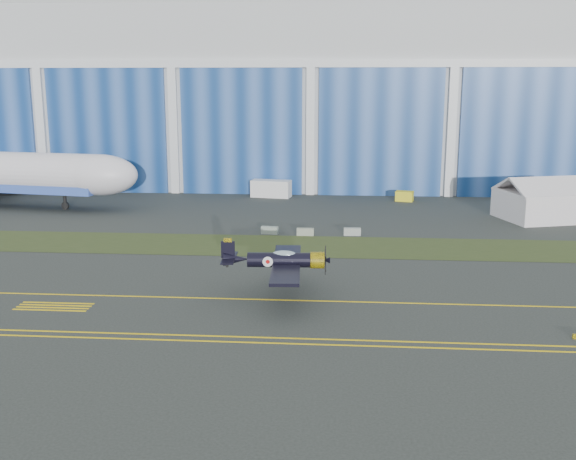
# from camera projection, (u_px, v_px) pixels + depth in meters

# --- Properties ---
(ground) EXTENTS (260.00, 260.00, 0.00)m
(ground) POSITION_uv_depth(u_px,v_px,m) (285.00, 283.00, 60.77)
(ground) COLOR #333733
(ground) RESTS_ON ground
(grass_median) EXTENTS (260.00, 10.00, 0.02)m
(grass_median) POSITION_uv_depth(u_px,v_px,m) (295.00, 246.00, 74.40)
(grass_median) COLOR #475128
(grass_median) RESTS_ON ground
(hangar) EXTENTS (220.00, 45.70, 30.00)m
(hangar) POSITION_uv_depth(u_px,v_px,m) (316.00, 97.00, 127.49)
(hangar) COLOR silver
(hangar) RESTS_ON ground
(taxiway_centreline) EXTENTS (200.00, 0.20, 0.02)m
(taxiway_centreline) POSITION_uv_depth(u_px,v_px,m) (280.00, 300.00, 55.90)
(taxiway_centreline) COLOR yellow
(taxiway_centreline) RESTS_ON ground
(edge_line_near) EXTENTS (80.00, 0.20, 0.02)m
(edge_line_near) POSITION_uv_depth(u_px,v_px,m) (267.00, 343.00, 46.65)
(edge_line_near) COLOR yellow
(edge_line_near) RESTS_ON ground
(edge_line_far) EXTENTS (80.00, 0.20, 0.02)m
(edge_line_far) POSITION_uv_depth(u_px,v_px,m) (269.00, 338.00, 47.62)
(edge_line_far) COLOR yellow
(edge_line_far) RESTS_ON ground
(hold_short_ladder) EXTENTS (6.00, 2.40, 0.02)m
(hold_short_ladder) POSITION_uv_depth(u_px,v_px,m) (54.00, 306.00, 54.26)
(hold_short_ladder) COLOR yellow
(hold_short_ladder) RESTS_ON ground
(warbird) EXTENTS (10.79, 12.79, 3.64)m
(warbird) POSITION_uv_depth(u_px,v_px,m) (280.00, 260.00, 56.25)
(warbird) COLOR black
(warbird) RESTS_ON ground
(tent) EXTENTS (14.41, 12.17, 5.74)m
(tent) POSITION_uv_depth(u_px,v_px,m) (550.00, 198.00, 88.59)
(tent) COLOR white
(tent) RESTS_ON ground
(shipping_container) EXTENTS (6.48, 3.49, 2.67)m
(shipping_container) POSITION_uv_depth(u_px,v_px,m) (271.00, 189.00, 106.17)
(shipping_container) COLOR white
(shipping_container) RESTS_ON ground
(tug) EXTENTS (2.92, 2.22, 1.52)m
(tug) POSITION_uv_depth(u_px,v_px,m) (404.00, 196.00, 102.61)
(tug) COLOR yellow
(tug) RESTS_ON ground
(barrier_a) EXTENTS (2.07, 0.92, 0.90)m
(barrier_a) POSITION_uv_depth(u_px,v_px,m) (270.00, 230.00, 80.31)
(barrier_a) COLOR gray
(barrier_a) RESTS_ON ground
(barrier_b) EXTENTS (2.01, 0.62, 0.90)m
(barrier_b) POSITION_uv_depth(u_px,v_px,m) (305.00, 232.00, 79.38)
(barrier_b) COLOR gray
(barrier_b) RESTS_ON ground
(barrier_c) EXTENTS (2.03, 0.71, 0.90)m
(barrier_c) POSITION_uv_depth(u_px,v_px,m) (352.00, 232.00, 79.49)
(barrier_c) COLOR #979E97
(barrier_c) RESTS_ON ground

